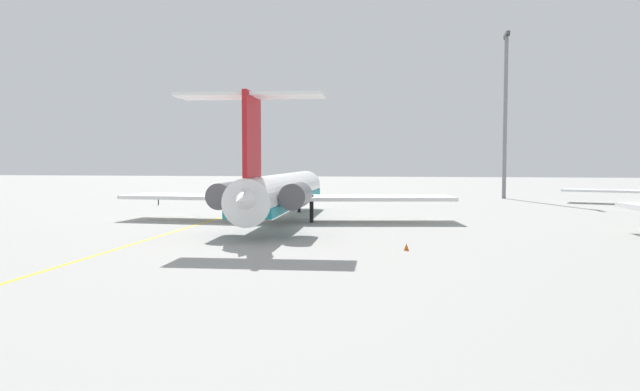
{
  "coord_description": "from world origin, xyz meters",
  "views": [
    {
      "loc": [
        64.91,
        19.37,
        6.63
      ],
      "look_at": [
        1.51,
        9.01,
        2.9
      ],
      "focal_mm": 32.83,
      "sensor_mm": 36.0,
      "label": 1
    }
  ],
  "objects_px": {
    "ground_crew_near_tail": "(236,198)",
    "ground_crew_near_nose": "(158,198)",
    "safety_cone_nose": "(406,247)",
    "main_jetliner": "(283,192)",
    "light_mast": "(505,109)"
  },
  "relations": [
    {
      "from": "ground_crew_near_tail",
      "to": "main_jetliner",
      "type": "bearing_deg",
      "value": -39.13
    },
    {
      "from": "main_jetliner",
      "to": "safety_cone_nose",
      "type": "height_order",
      "value": "main_jetliner"
    },
    {
      "from": "safety_cone_nose",
      "to": "light_mast",
      "type": "bearing_deg",
      "value": 165.91
    },
    {
      "from": "ground_crew_near_nose",
      "to": "light_mast",
      "type": "bearing_deg",
      "value": 28.13
    },
    {
      "from": "ground_crew_near_tail",
      "to": "safety_cone_nose",
      "type": "bearing_deg",
      "value": -35.46
    },
    {
      "from": "ground_crew_near_nose",
      "to": "ground_crew_near_tail",
      "type": "bearing_deg",
      "value": 9.49
    },
    {
      "from": "ground_crew_near_nose",
      "to": "ground_crew_near_tail",
      "type": "distance_m",
      "value": 11.99
    },
    {
      "from": "light_mast",
      "to": "ground_crew_near_nose",
      "type": "bearing_deg",
      "value": -65.55
    },
    {
      "from": "ground_crew_near_tail",
      "to": "safety_cone_nose",
      "type": "xyz_separation_m",
      "value": [
        41.59,
        26.31,
        -0.87
      ]
    },
    {
      "from": "main_jetliner",
      "to": "ground_crew_near_nose",
      "type": "height_order",
      "value": "main_jetliner"
    },
    {
      "from": "ground_crew_near_tail",
      "to": "ground_crew_near_nose",
      "type": "bearing_deg",
      "value": -151.97
    },
    {
      "from": "main_jetliner",
      "to": "ground_crew_near_tail",
      "type": "bearing_deg",
      "value": 25.48
    },
    {
      "from": "main_jetliner",
      "to": "light_mast",
      "type": "distance_m",
      "value": 56.96
    },
    {
      "from": "ground_crew_near_tail",
      "to": "safety_cone_nose",
      "type": "height_order",
      "value": "ground_crew_near_tail"
    },
    {
      "from": "ground_crew_near_nose",
      "to": "safety_cone_nose",
      "type": "xyz_separation_m",
      "value": [
        40.38,
        38.23,
        -0.78
      ]
    }
  ]
}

